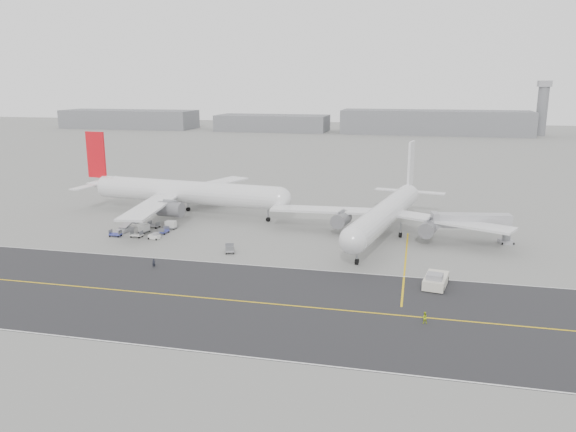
% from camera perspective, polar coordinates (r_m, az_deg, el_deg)
% --- Properties ---
extents(ground, '(700.00, 700.00, 0.00)m').
position_cam_1_polar(ground, '(99.48, -5.83, -4.43)').
color(ground, gray).
rests_on(ground, ground).
extents(taxiway, '(220.00, 59.00, 0.03)m').
position_cam_1_polar(taxiway, '(81.95, -6.55, -8.43)').
color(taxiway, '#2B2C2E').
rests_on(taxiway, ground).
extents(horizon_buildings, '(520.00, 28.00, 28.00)m').
position_cam_1_polar(horizon_buildings, '(350.79, 12.95, 8.14)').
color(horizon_buildings, slate).
rests_on(horizon_buildings, ground).
extents(control_tower, '(7.00, 7.00, 31.25)m').
position_cam_1_polar(control_tower, '(361.39, 24.42, 10.03)').
color(control_tower, slate).
rests_on(control_tower, ground).
extents(airliner_a, '(54.30, 53.46, 18.75)m').
position_cam_1_polar(airliner_a, '(133.80, -10.74, 2.44)').
color(airliner_a, white).
rests_on(airliner_a, ground).
extents(airliner_b, '(48.38, 49.36, 17.18)m').
position_cam_1_polar(airliner_b, '(114.25, 10.00, 0.36)').
color(airliner_b, white).
rests_on(airliner_b, ground).
extents(pushback_tug, '(4.19, 8.73, 2.46)m').
position_cam_1_polar(pushback_tug, '(88.91, 14.77, -6.33)').
color(pushback_tug, beige).
rests_on(pushback_tug, ground).
extents(jet_bridge, '(15.97, 5.56, 5.96)m').
position_cam_1_polar(jet_bridge, '(113.69, 18.22, -0.60)').
color(jet_bridge, gray).
rests_on(jet_bridge, ground).
extents(gse_cluster, '(17.44, 16.95, 1.81)m').
position_cam_1_polar(gse_cluster, '(120.32, -14.35, -1.63)').
color(gse_cluster, '#9A9A9F').
rests_on(gse_cluster, ground).
extents(stray_dolly, '(2.32, 2.90, 1.55)m').
position_cam_1_polar(stray_dolly, '(103.44, -5.94, -3.73)').
color(stray_dolly, silver).
rests_on(stray_dolly, ground).
extents(ground_crew_a, '(0.68, 0.59, 1.58)m').
position_cam_1_polar(ground_crew_a, '(97.09, -13.47, -4.70)').
color(ground_crew_a, black).
rests_on(ground_crew_a, ground).
extents(ground_crew_b, '(0.91, 0.79, 1.59)m').
position_cam_1_polar(ground_crew_b, '(75.74, 13.68, -9.99)').
color(ground_crew_b, '#ACC517').
rests_on(ground_crew_b, ground).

